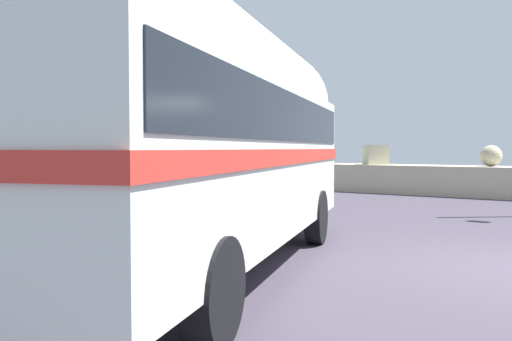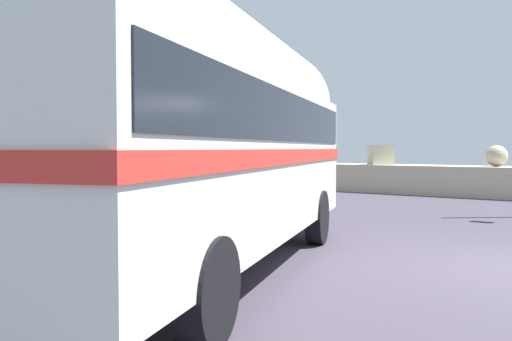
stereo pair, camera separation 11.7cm
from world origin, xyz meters
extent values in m
cube|color=#B0AC88|center=(-11.91, 11.86, 1.59)|extent=(1.11, 0.90, 0.99)
cube|color=#BBB895|center=(-7.20, 11.68, 1.49)|extent=(1.14, 1.14, 0.77)
sphere|color=tan|center=(-2.98, 11.87, 1.47)|extent=(0.75, 0.75, 0.75)
cylinder|color=black|center=(-5.61, -0.59, 0.50)|extent=(0.58, 1.00, 0.96)
cylinder|color=black|center=(-3.52, 0.13, 0.50)|extent=(0.58, 1.00, 0.96)
cylinder|color=black|center=(-3.92, -5.51, 0.50)|extent=(0.58, 1.00, 0.96)
cylinder|color=black|center=(-1.83, -4.80, 0.50)|extent=(0.58, 1.00, 0.96)
cube|color=silver|center=(-3.72, -2.69, 1.57)|extent=(5.00, 8.72, 2.10)
cylinder|color=silver|center=(-3.72, -2.69, 2.62)|extent=(4.70, 8.34, 2.20)
cube|color=red|center=(-3.72, -2.69, 1.63)|extent=(5.07, 8.82, 0.20)
cube|color=black|center=(-3.72, -2.69, 2.15)|extent=(4.93, 8.42, 0.64)
cube|color=silver|center=(-5.11, 1.35, 0.70)|extent=(2.21, 0.89, 0.28)
camera|label=1|loc=(1.12, -8.35, 1.74)|focal=37.67mm
camera|label=2|loc=(1.22, -8.29, 1.74)|focal=37.67mm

